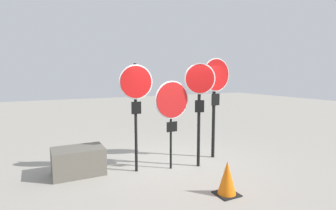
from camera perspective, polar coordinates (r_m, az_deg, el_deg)
The scene contains 7 objects.
ground_plane at distance 6.82m, azimuth 2.49°, elevation -12.86°, with size 40.00×40.00×0.00m, color gray.
stop_sign_0 at distance 6.00m, azimuth -6.98°, elevation 2.55°, with size 0.79×0.14×2.53m.
stop_sign_1 at distance 6.16m, azimuth 0.87°, elevation 0.12°, with size 0.90×0.13×2.13m.
stop_sign_2 at distance 6.35m, azimuth 6.89°, elevation 2.38°, with size 0.70×0.31×2.55m.
stop_sign_3 at distance 7.13m, azimuth 10.27°, elevation 3.51°, with size 0.88×0.16×2.71m.
traffic_cone_0 at distance 5.27m, azimuth 12.74°, elevation -15.25°, with size 0.42×0.42×0.66m.
storage_crate at distance 6.46m, azimuth -18.94°, elevation -11.46°, with size 1.13×0.75×0.61m.
Camera 1 is at (-3.18, -5.59, 2.28)m, focal length 28.00 mm.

